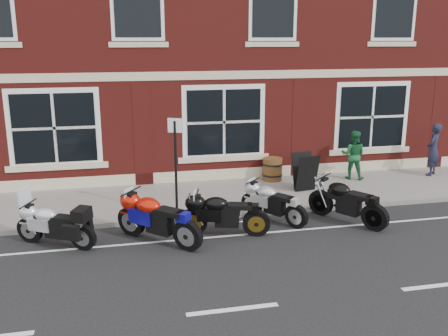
{
  "coord_description": "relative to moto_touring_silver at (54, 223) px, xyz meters",
  "views": [
    {
      "loc": [
        -1.78,
        -10.38,
        4.46
      ],
      "look_at": [
        0.86,
        1.6,
        1.27
      ],
      "focal_mm": 40.0,
      "sensor_mm": 36.0,
      "label": 1
    }
  ],
  "objects": [
    {
      "name": "moto_naked_black",
      "position": [
        6.97,
        -0.02,
        0.05
      ],
      "size": [
        1.31,
        1.96,
        1.0
      ],
      "rotation": [
        0.0,
        0.0,
        0.56
      ],
      "color": "black",
      "rests_on": "ground"
    },
    {
      "name": "moto_sport_silver",
      "position": [
        5.2,
        0.45,
        -0.01
      ],
      "size": [
        1.26,
        1.7,
        0.9
      ],
      "rotation": [
        0.0,
        0.0,
        0.62
      ],
      "color": "black",
      "rests_on": "ground"
    },
    {
      "name": "parking_sign",
      "position": [
        2.86,
        1.04,
        1.02
      ],
      "size": [
        0.33,
        0.15,
        2.48
      ],
      "rotation": [
        0.0,
        0.0,
        -0.38
      ],
      "color": "black",
      "rests_on": "sidewalk"
    },
    {
      "name": "moto_sport_black",
      "position": [
        3.79,
        -0.19,
        0.01
      ],
      "size": [
        2.06,
        0.73,
        0.95
      ],
      "rotation": [
        0.0,
        0.0,
        1.28
      ],
      "color": "black",
      "rests_on": "ground"
    },
    {
      "name": "a_board_sign",
      "position": [
        6.82,
        2.4,
        0.14
      ],
      "size": [
        0.72,
        0.54,
        1.1
      ],
      "primitive_type": null,
      "rotation": [
        0.0,
        0.0,
        0.17
      ],
      "color": "black",
      "rests_on": "sidewalk"
    },
    {
      "name": "pedestrian_right",
      "position": [
        8.76,
        3.26,
        0.37
      ],
      "size": [
        0.95,
        0.9,
        1.55
      ],
      "primitive_type": "imported",
      "rotation": [
        0.0,
        0.0,
        2.59
      ],
      "color": "#18552B",
      "rests_on": "sidewalk"
    },
    {
      "name": "pedestrian_left",
      "position": [
        11.49,
        3.09,
        0.44
      ],
      "size": [
        0.74,
        0.72,
        1.71
      ],
      "primitive_type": "imported",
      "rotation": [
        0.0,
        0.0,
        3.85
      ],
      "color": "black",
      "rests_on": "sidewalk"
    },
    {
      "name": "moto_touring_silver",
      "position": [
        0.0,
        0.0,
        0.0
      ],
      "size": [
        1.78,
        1.1,
        1.3
      ],
      "rotation": [
        0.0,
        0.0,
        1.04
      ],
      "color": "black",
      "rests_on": "ground"
    },
    {
      "name": "barrel_planter",
      "position": [
        6.21,
        3.62,
        -0.05
      ],
      "size": [
        0.64,
        0.64,
        0.72
      ],
      "color": "#523E16",
      "rests_on": "sidewalk"
    },
    {
      "name": "sidewalk",
      "position": [
        3.23,
        2.49,
        -0.47
      ],
      "size": [
        30.0,
        3.0,
        0.12
      ],
      "primitive_type": "cube",
      "color": "slate",
      "rests_on": "ground"
    },
    {
      "name": "ground",
      "position": [
        3.23,
        -0.51,
        -0.53
      ],
      "size": [
        80.0,
        80.0,
        0.0
      ],
      "primitive_type": "plane",
      "color": "black",
      "rests_on": "ground"
    },
    {
      "name": "kerb",
      "position": [
        3.23,
        0.91,
        -0.47
      ],
      "size": [
        30.0,
        0.16,
        0.12
      ],
      "primitive_type": "cube",
      "color": "slate",
      "rests_on": "ground"
    },
    {
      "name": "moto_sport_red",
      "position": [
        2.26,
        -0.31,
        0.07
      ],
      "size": [
        1.77,
        1.74,
        1.05
      ],
      "rotation": [
        0.0,
        0.0,
        0.79
      ],
      "color": "black",
      "rests_on": "ground"
    }
  ]
}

